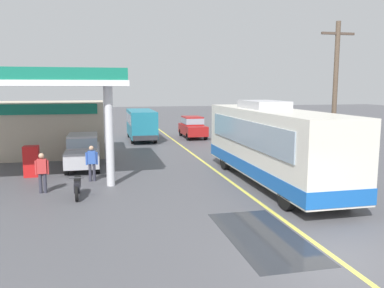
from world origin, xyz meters
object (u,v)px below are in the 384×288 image
object	(u,v)px
pedestrian_by_shop	(92,161)
car_trailing_behind_bus	(193,126)
minibus_opposing_lane	(141,122)
motorcycle_parked_forecourt	(78,186)
car_at_pump	(83,149)
pedestrian_near_pump	(42,171)
coach_bus_main	(271,145)

from	to	relation	value
pedestrian_by_shop	car_trailing_behind_bus	xyz separation A→B (m)	(8.07, 14.42, 0.08)
minibus_opposing_lane	motorcycle_parked_forecourt	distance (m)	17.10
car_at_pump	motorcycle_parked_forecourt	distance (m)	5.89
car_at_pump	car_trailing_behind_bus	size ratio (longest dim) A/B	1.00
minibus_opposing_lane	pedestrian_near_pump	distance (m)	16.59
pedestrian_by_shop	motorcycle_parked_forecourt	bearing A→B (deg)	-101.00
motorcycle_parked_forecourt	pedestrian_by_shop	size ratio (longest dim) A/B	1.08
motorcycle_parked_forecourt	pedestrian_near_pump	size ratio (longest dim) A/B	1.08
pedestrian_near_pump	car_trailing_behind_bus	world-z (taller)	car_trailing_behind_bus
pedestrian_near_pump	pedestrian_by_shop	distance (m)	2.56
car_at_pump	pedestrian_by_shop	size ratio (longest dim) A/B	2.53
car_at_pump	car_trailing_behind_bus	bearing A→B (deg)	52.45
minibus_opposing_lane	coach_bus_main	bearing A→B (deg)	-75.09
motorcycle_parked_forecourt	pedestrian_near_pump	bearing A→B (deg)	146.53
car_trailing_behind_bus	motorcycle_parked_forecourt	bearing A→B (deg)	-116.72
pedestrian_by_shop	car_trailing_behind_bus	size ratio (longest dim) A/B	0.40
minibus_opposing_lane	car_trailing_behind_bus	world-z (taller)	minibus_opposing_lane
motorcycle_parked_forecourt	car_trailing_behind_bus	xyz separation A→B (m)	(8.58, 17.04, 0.57)
motorcycle_parked_forecourt	pedestrian_by_shop	bearing A→B (deg)	79.00
coach_bus_main	car_trailing_behind_bus	bearing A→B (deg)	89.47
minibus_opposing_lane	car_trailing_behind_bus	distance (m)	4.47
coach_bus_main	pedestrian_near_pump	bearing A→B (deg)	177.52
car_at_pump	pedestrian_near_pump	xyz separation A→B (m)	(-1.41, -4.92, -0.08)
minibus_opposing_lane	motorcycle_parked_forecourt	world-z (taller)	minibus_opposing_lane
coach_bus_main	pedestrian_by_shop	distance (m)	8.23
coach_bus_main	pedestrian_near_pump	distance (m)	9.89
car_at_pump	pedestrian_near_pump	size ratio (longest dim) A/B	2.53
car_at_pump	pedestrian_near_pump	bearing A→B (deg)	-106.00
minibus_opposing_lane	car_trailing_behind_bus	size ratio (longest dim) A/B	1.46
coach_bus_main	car_at_pump	distance (m)	10.01
coach_bus_main	car_trailing_behind_bus	size ratio (longest dim) A/B	2.63
coach_bus_main	car_trailing_behind_bus	distance (m)	16.54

